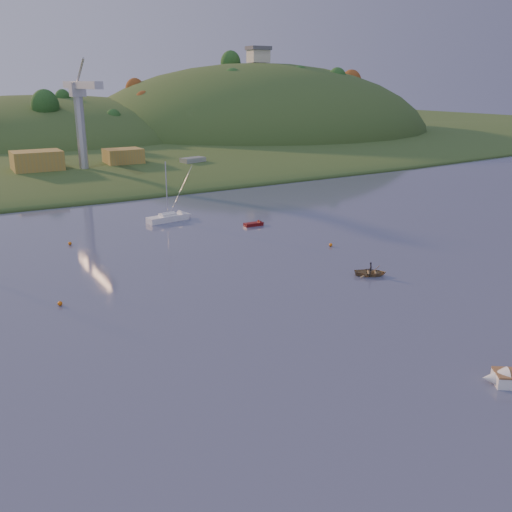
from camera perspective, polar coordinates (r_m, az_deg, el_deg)
far_shore at (r=251.25m, az=-23.53°, el=10.51°), size 620.00×220.00×1.50m
shore_slope at (r=187.31m, az=-20.78°, el=9.03°), size 640.00×150.00×7.00m
hill_center at (r=233.10m, az=-20.39°, el=10.44°), size 140.00×120.00×36.00m
hill_right at (r=249.08m, az=0.23°, el=11.85°), size 150.00×130.00×60.00m
hilltop_house at (r=248.28m, az=0.24°, el=19.55°), size 9.00×7.00×6.45m
hillside_trees at (r=206.91m, az=-21.80°, el=9.58°), size 280.00×50.00×32.00m
wharf at (r=146.52m, az=-15.79°, el=8.01°), size 42.00×16.00×2.40m
shed_west at (r=144.30m, az=-21.04°, el=8.84°), size 11.00×8.00×4.80m
shed_east at (r=150.20m, az=-13.12°, el=9.64°), size 9.00×7.00×4.00m
dock_crane at (r=140.81m, az=-17.14°, el=14.11°), size 3.20×28.00×20.30m
sailboat_far at (r=97.65m, az=-8.81°, el=3.85°), size 7.50×3.26×10.06m
canoe at (r=70.80m, az=11.37°, el=-1.61°), size 4.72×4.42×0.80m
paddler at (r=70.70m, az=11.39°, el=-1.37°), size 0.58×0.63×1.44m
red_tender at (r=93.82m, az=0.11°, el=3.25°), size 3.69×1.37×1.24m
work_vessel at (r=150.84m, az=-6.31°, el=8.84°), size 15.61×8.73×3.80m
buoy_1 at (r=82.33m, az=7.48°, el=1.12°), size 0.50×0.50×0.50m
buoy_2 at (r=63.73m, az=-19.02°, el=-4.51°), size 0.50×0.50×0.50m
buoy_3 at (r=86.65m, az=-18.11°, el=1.21°), size 0.50×0.50×0.50m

